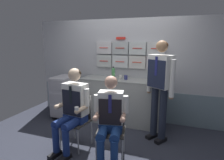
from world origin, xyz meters
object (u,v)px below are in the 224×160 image
service_trolley (65,95)px  crew_member_left (73,106)px  paper_cup_blue (120,77)px  water_bottle_short (155,76)px  crew_member_right (110,117)px  folding_chair_left (79,115)px  folding_chair_right (112,123)px  crew_member_standing (160,82)px

service_trolley → crew_member_left: size_ratio=0.72×
service_trolley → paper_cup_blue: size_ratio=11.30×
water_bottle_short → crew_member_right: bearing=-107.7°
folding_chair_left → paper_cup_blue: bearing=71.8°
crew_member_left → paper_cup_blue: size_ratio=15.76×
service_trolley → crew_member_left: (0.87, -1.10, 0.22)m
folding_chair_right → paper_cup_blue: paper_cup_blue is taller
crew_member_right → crew_member_standing: size_ratio=0.72×
crew_member_standing → water_bottle_short: (-0.15, 0.43, 0.01)m
water_bottle_short → folding_chair_right: bearing=-111.5°
crew_member_left → crew_member_right: (0.67, -0.12, -0.04)m
folding_chair_left → crew_member_left: size_ratio=0.65×
service_trolley → crew_member_right: 1.97m
crew_member_standing → folding_chair_right: bearing=-130.3°
service_trolley → folding_chair_left: size_ratio=1.11×
crew_member_left → crew_member_right: size_ratio=1.05×
crew_member_standing → paper_cup_blue: size_ratio=20.87×
crew_member_left → crew_member_standing: bearing=31.1°
paper_cup_blue → crew_member_right: bearing=-77.8°
paper_cup_blue → folding_chair_left: bearing=-108.2°
service_trolley → water_bottle_short: bearing=2.3°
folding_chair_left → crew_member_standing: (1.21, 0.58, 0.51)m
water_bottle_short → paper_cup_blue: (-0.70, 0.07, -0.07)m
folding_chair_right → crew_member_standing: 1.05m
folding_chair_right → water_bottle_short: 1.33m
service_trolley → paper_cup_blue: bearing=6.5°
service_trolley → crew_member_left: 1.42m
paper_cup_blue → crew_member_standing: bearing=-30.5°
service_trolley → crew_member_standing: crew_member_standing is taller
folding_chair_right → crew_member_right: crew_member_right is taller
folding_chair_left → crew_member_right: size_ratio=0.68×
folding_chair_left → paper_cup_blue: size_ratio=10.18×
crew_member_left → service_trolley: bearing=128.6°
crew_member_left → water_bottle_short: size_ratio=5.44×
folding_chair_right → water_bottle_short: water_bottle_short is taller
service_trolley → water_bottle_short: 2.03m
crew_member_right → crew_member_standing: (0.56, 0.85, 0.35)m
folding_chair_left → crew_member_left: (-0.02, -0.16, 0.20)m
service_trolley → crew_member_right: crew_member_right is taller
crew_member_standing → paper_cup_blue: (-0.85, 0.50, -0.05)m
crew_member_right → crew_member_standing: bearing=56.9°
folding_chair_left → water_bottle_short: bearing=43.8°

